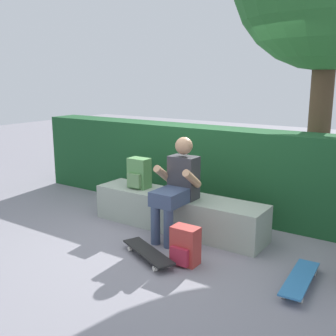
# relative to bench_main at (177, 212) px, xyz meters

# --- Properties ---
(ground_plane) EXTENTS (24.00, 24.00, 0.00)m
(ground_plane) POSITION_rel_bench_main_xyz_m (0.00, -0.35, -0.23)
(ground_plane) COLOR gray
(bench_main) EXTENTS (2.29, 0.51, 0.45)m
(bench_main) POSITION_rel_bench_main_xyz_m (0.00, 0.00, 0.00)
(bench_main) COLOR #95A192
(bench_main) RESTS_ON ground
(person_skater) EXTENTS (0.49, 0.62, 1.20)m
(person_skater) POSITION_rel_bench_main_xyz_m (0.14, -0.22, 0.42)
(person_skater) COLOR #333338
(person_skater) RESTS_ON ground
(skateboard_near_person) EXTENTS (0.81, 0.51, 0.09)m
(skateboard_near_person) POSITION_rel_bench_main_xyz_m (0.21, -0.91, -0.15)
(skateboard_near_person) COLOR black
(skateboard_near_person) RESTS_ON ground
(skateboard_beside_bench) EXTENTS (0.25, 0.81, 0.09)m
(skateboard_beside_bench) POSITION_rel_bench_main_xyz_m (1.72, -0.58, -0.15)
(skateboard_beside_bench) COLOR teal
(skateboard_beside_bench) RESTS_ON ground
(backpack_on_bench) EXTENTS (0.28, 0.23, 0.40)m
(backpack_on_bench) POSITION_rel_bench_main_xyz_m (-0.60, -0.01, 0.42)
(backpack_on_bench) COLOR #51894C
(backpack_on_bench) RESTS_ON bench_main
(backpack_on_ground) EXTENTS (0.28, 0.23, 0.40)m
(backpack_on_ground) POSITION_rel_bench_main_xyz_m (0.60, -0.78, -0.03)
(backpack_on_ground) COLOR #B23833
(backpack_on_ground) RESTS_ON ground
(hedge_row) EXTENTS (5.63, 0.52, 1.21)m
(hedge_row) POSITION_rel_bench_main_xyz_m (-0.26, 0.92, 0.38)
(hedge_row) COLOR #1A4B26
(hedge_row) RESTS_ON ground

